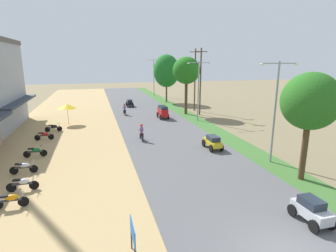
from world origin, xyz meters
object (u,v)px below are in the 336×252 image
parked_motorbike_sixth (54,127)px  car_van_red (163,111)px  streetlamp_mid (198,87)px  vendor_umbrella (67,106)px  parked_motorbike_second (23,183)px  median_tree_third (166,71)px  car_hatchback_silver (311,210)px  parked_motorbike_third (24,167)px  parked_motorbike_fifth (44,135)px  median_tree_second (186,71)px  parked_motorbike_nearest (11,199)px  motorbike_ahead_third (125,110)px  utility_pole_far (200,81)px  street_signboard (133,234)px  parked_motorbike_fourth (35,151)px  motorbike_ahead_second (141,133)px  car_sedan_black (130,103)px  car_sedan_yellow (213,142)px  streetlamp_far (154,75)px  median_tree_nearest (310,102)px  streetlamp_near (275,106)px  utility_pole_near (195,79)px

parked_motorbike_sixth → car_van_red: size_ratio=0.75×
parked_motorbike_sixth → streetlamp_mid: bearing=4.1°
vendor_umbrella → parked_motorbike_second: bearing=-93.7°
median_tree_third → car_hatchback_silver: bearing=-94.8°
parked_motorbike_third → median_tree_third: bearing=58.6°
parked_motorbike_fifth → median_tree_second: 20.65m
parked_motorbike_nearest → motorbike_ahead_third: 25.19m
utility_pole_far → car_van_red: 7.09m
street_signboard → median_tree_third: bearing=73.3°
parked_motorbike_fifth → utility_pole_far: bearing=22.5°
parked_motorbike_fourth → motorbike_ahead_third: motorbike_ahead_third is taller
parked_motorbike_third → median_tree_third: size_ratio=0.21×
parked_motorbike_sixth → motorbike_ahead_second: bearing=-34.0°
utility_pole_far → streetlamp_mid: bearing=-115.4°
parked_motorbike_third → median_tree_third: median_tree_third is taller
parked_motorbike_sixth → car_sedan_black: bearing=54.7°
parked_motorbike_third → parked_motorbike_fifth: (-0.01, 8.39, 0.00)m
median_tree_second → streetlamp_mid: median_tree_second is taller
car_sedan_yellow → motorbike_ahead_second: size_ratio=1.26×
parked_motorbike_nearest → car_sedan_yellow: car_sedan_yellow is taller
streetlamp_far → parked_motorbike_fifth: bearing=-119.8°
median_tree_nearest → car_sedan_yellow: median_tree_nearest is taller
parked_motorbike_fifth → car_van_red: bearing=26.5°
median_tree_second → car_van_red: 6.93m
parked_motorbike_sixth → streetlamp_near: bearing=-39.1°
car_van_red → parked_motorbike_second: bearing=-126.1°
parked_motorbike_second → median_tree_third: median_tree_third is taller
median_tree_nearest → car_sedan_yellow: bearing=113.1°
vendor_umbrella → utility_pole_far: bearing=5.0°
parked_motorbike_third → parked_motorbike_fourth: (0.10, 3.38, 0.00)m
parked_motorbike_sixth → streetlamp_near: streetlamp_near is taller
utility_pole_near → utility_pole_far: size_ratio=1.01×
vendor_umbrella → motorbike_ahead_second: bearing=-50.8°
street_signboard → vendor_umbrella: 25.42m
median_tree_nearest → utility_pole_far: 22.27m
streetlamp_near → streetlamp_mid: 15.37m
parked_motorbike_fifth → utility_pole_near: 23.43m
car_hatchback_silver → parked_motorbike_sixth: bearing=123.3°
parked_motorbike_third → parked_motorbike_fifth: bearing=90.1°
car_hatchback_silver → car_sedan_yellow: 11.49m
utility_pole_near → motorbike_ahead_third: utility_pole_near is taller
street_signboard → parked_motorbike_nearest: bearing=136.9°
car_sedan_yellow → parked_motorbike_nearest: bearing=-156.5°
median_tree_third → utility_pole_near: utility_pole_near is taller
vendor_umbrella → median_tree_second: size_ratio=0.31×
parked_motorbike_fourth → median_tree_nearest: 20.47m
parked_motorbike_second → motorbike_ahead_third: motorbike_ahead_third is taller
car_sedan_black → street_signboard: bearing=-97.1°
parked_motorbike_fourth → median_tree_second: (17.60, 13.97, 5.71)m
parked_motorbike_fifth → utility_pole_near: bearing=29.8°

